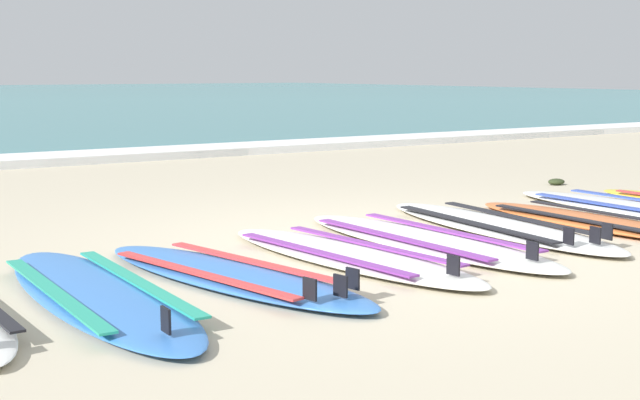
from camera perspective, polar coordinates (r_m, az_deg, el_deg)
name	(u,v)px	position (r m, az deg, el deg)	size (l,w,h in m)	color
ground_plane	(400,245)	(5.96, 5.22, -2.97)	(80.00, 80.00, 0.00)	#C1B599
wave_foam_strip	(83,157)	(11.86, -15.21, 2.71)	(80.00, 0.96, 0.11)	white
surfboard_2	(96,293)	(4.67, -14.38, -5.92)	(0.65, 2.42, 0.18)	#3875CC
surfboard_3	(230,275)	(4.96, -5.90, -4.87)	(0.99, 2.28, 0.18)	#3875CC
surfboard_4	(347,255)	(5.46, 1.76, -3.61)	(0.80, 2.32, 0.18)	silver
surfboard_5	(423,240)	(5.97, 6.75, -2.62)	(0.69, 2.47, 0.18)	silver
surfboard_6	(496,226)	(6.61, 11.43, -1.65)	(0.82, 2.53, 0.18)	white
surfboard_7	(593,221)	(6.98, 17.35, -1.34)	(0.57, 2.26, 0.18)	orange
surfboard_8	(640,209)	(7.72, 20.16, -0.57)	(0.66, 2.58, 0.18)	silver
seaweed_clump_near_shoreline	(556,182)	(9.41, 15.16, 1.16)	(0.19, 0.15, 0.07)	#2D381E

